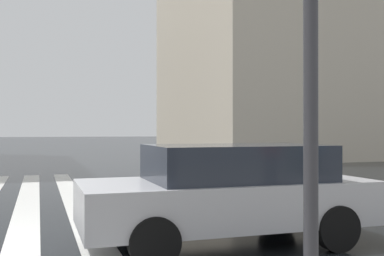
# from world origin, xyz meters

# --- Properties ---
(car_silver) EXTENTS (1.85, 4.10, 1.41)m
(car_silver) POSITION_xyz_m (-1.00, -3.52, 0.76)
(car_silver) COLOR #B7B7BC
(car_silver) RESTS_ON ground_plane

